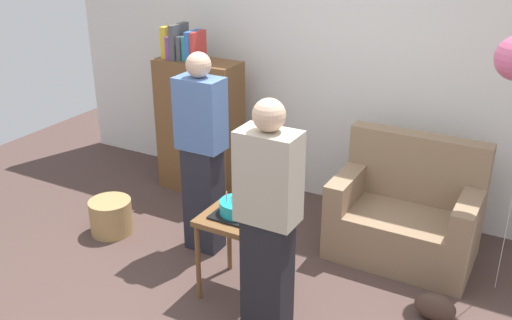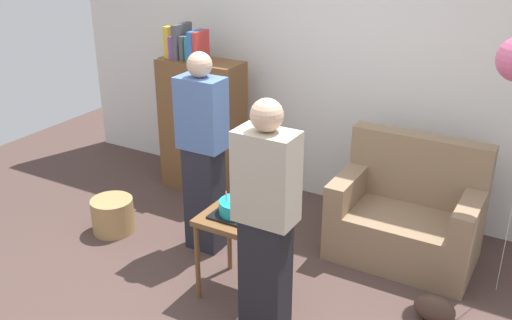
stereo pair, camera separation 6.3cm
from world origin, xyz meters
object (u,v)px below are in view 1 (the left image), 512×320
at_px(person_holding_cake, 268,227).
at_px(side_table, 239,227).
at_px(handbag, 435,307).
at_px(couch, 406,216).
at_px(person_blowing_candles, 202,154).
at_px(bookshelf, 199,123).
at_px(birthday_cake, 238,208).
at_px(wicker_basket, 111,216).

bearing_deg(person_holding_cake, side_table, -54.73).
height_order(person_holding_cake, handbag, person_holding_cake).
xyz_separation_m(couch, person_holding_cake, (-0.48, -1.44, 0.49)).
distance_m(side_table, person_blowing_candles, 0.74).
bearing_deg(bookshelf, person_holding_cake, -45.69).
bearing_deg(birthday_cake, bookshelf, 132.75).
distance_m(person_blowing_candles, person_holding_cake, 1.23).
height_order(side_table, handbag, side_table).
distance_m(wicker_basket, handbag, 2.72).
bearing_deg(birthday_cake, side_table, 67.93).
xyz_separation_m(couch, handbag, (0.43, -0.73, -0.24)).
distance_m(bookshelf, wicker_basket, 1.24).
distance_m(couch, person_blowing_candles, 1.68).
xyz_separation_m(couch, birthday_cake, (-0.90, -1.09, 0.34)).
bearing_deg(bookshelf, birthday_cake, -47.25).
xyz_separation_m(bookshelf, handbag, (2.52, -0.94, -0.59)).
height_order(side_table, person_holding_cake, person_holding_cake).
bearing_deg(couch, person_holding_cake, -108.35).
height_order(couch, handbag, couch).
relative_size(bookshelf, person_holding_cake, 0.99).
xyz_separation_m(side_table, person_holding_cake, (0.42, -0.36, 0.30)).
height_order(person_holding_cake, wicker_basket, person_holding_cake).
height_order(bookshelf, side_table, bookshelf).
bearing_deg(wicker_basket, couch, 21.10).
xyz_separation_m(side_table, person_blowing_candles, (-0.56, 0.39, 0.30)).
bearing_deg(birthday_cake, couch, 50.46).
bearing_deg(couch, birthday_cake, -129.54).
height_order(bookshelf, person_blowing_candles, person_blowing_candles).
bearing_deg(side_table, person_blowing_candles, 144.89).
height_order(couch, wicker_basket, couch).
bearing_deg(birthday_cake, wicker_basket, 171.81).
height_order(bookshelf, birthday_cake, bookshelf).
bearing_deg(couch, bookshelf, 174.16).
bearing_deg(side_table, bookshelf, 132.75).
bearing_deg(person_blowing_candles, couch, 38.41).
bearing_deg(wicker_basket, person_blowing_candles, 12.73).
relative_size(birthday_cake, person_holding_cake, 0.20).
bearing_deg(bookshelf, couch, -5.84).
relative_size(side_table, person_holding_cake, 0.39).
bearing_deg(side_table, handbag, 15.15).
bearing_deg(couch, side_table, -129.54).
xyz_separation_m(couch, person_blowing_candles, (-1.45, -0.69, 0.49)).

